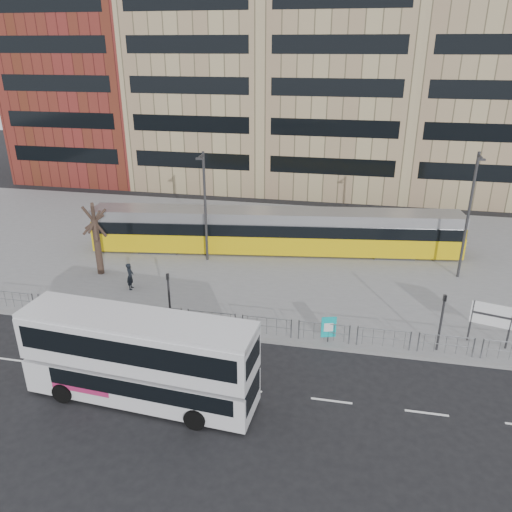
% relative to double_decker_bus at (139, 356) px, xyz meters
% --- Properties ---
extents(ground, '(120.00, 120.00, 0.00)m').
position_rel_double_decker_bus_xyz_m(ground, '(2.17, 5.41, -2.18)').
color(ground, black).
rests_on(ground, ground).
extents(plaza, '(64.00, 24.00, 0.15)m').
position_rel_double_decker_bus_xyz_m(plaza, '(2.17, 17.41, -2.11)').
color(plaza, slate).
rests_on(plaza, ground).
extents(kerb, '(64.00, 0.25, 0.17)m').
position_rel_double_decker_bus_xyz_m(kerb, '(2.17, 5.46, -2.11)').
color(kerb, gray).
rests_on(kerb, ground).
extents(building_row, '(70.40, 18.40, 31.20)m').
position_rel_double_decker_bus_xyz_m(building_row, '(3.72, 39.68, 10.73)').
color(building_row, maroon).
rests_on(building_row, ground).
extents(pedestrian_barrier, '(32.07, 0.07, 1.10)m').
position_rel_double_decker_bus_xyz_m(pedestrian_barrier, '(4.17, 5.91, -1.20)').
color(pedestrian_barrier, gray).
rests_on(pedestrian_barrier, plaza).
extents(road_markings, '(62.00, 0.12, 0.01)m').
position_rel_double_decker_bus_xyz_m(road_markings, '(3.17, 1.41, -2.18)').
color(road_markings, white).
rests_on(road_markings, ground).
extents(double_decker_bus, '(10.24, 3.13, 4.04)m').
position_rel_double_decker_bus_xyz_m(double_decker_bus, '(0.00, 0.00, 0.00)').
color(double_decker_bus, silver).
rests_on(double_decker_bus, ground).
extents(tram, '(26.93, 6.12, 3.16)m').
position_rel_double_decker_bus_xyz_m(tram, '(2.99, 17.60, -0.45)').
color(tram, gold).
rests_on(tram, plaza).
extents(station_sign, '(1.97, 0.57, 2.31)m').
position_rel_double_decker_bus_xyz_m(station_sign, '(15.72, 7.28, -0.43)').
color(station_sign, '#2D2D30').
rests_on(station_sign, plaza).
extents(ad_panel, '(0.76, 0.27, 1.45)m').
position_rel_double_decker_bus_xyz_m(ad_panel, '(7.70, 5.91, -1.19)').
color(ad_panel, '#2D2D30').
rests_on(ad_panel, plaza).
extents(pedestrian, '(0.53, 0.70, 1.73)m').
position_rel_double_decker_bus_xyz_m(pedestrian, '(-4.89, 9.62, -1.17)').
color(pedestrian, black).
rests_on(pedestrian, plaza).
extents(traffic_light_west, '(0.20, 0.23, 3.10)m').
position_rel_double_decker_bus_xyz_m(traffic_light_west, '(-0.87, 5.91, -0.06)').
color(traffic_light_west, '#2D2D30').
rests_on(traffic_light_west, plaza).
extents(traffic_light_east, '(0.19, 0.22, 3.10)m').
position_rel_double_decker_bus_xyz_m(traffic_light_east, '(13.15, 6.25, -0.06)').
color(traffic_light_east, '#2D2D30').
rests_on(traffic_light_east, plaza).
extents(lamp_post_west, '(0.45, 1.04, 7.75)m').
position_rel_double_decker_bus_xyz_m(lamp_post_west, '(-1.49, 14.96, 2.21)').
color(lamp_post_west, '#2D2D30').
rests_on(lamp_post_west, plaza).
extents(lamp_post_east, '(0.45, 1.04, 8.30)m').
position_rel_double_decker_bus_xyz_m(lamp_post_east, '(15.66, 15.50, 2.49)').
color(lamp_post_east, '#2D2D30').
rests_on(lamp_post_east, plaza).
extents(bare_tree, '(4.19, 4.19, 7.00)m').
position_rel_double_decker_bus_xyz_m(bare_tree, '(-7.88, 11.39, 3.04)').
color(bare_tree, black).
rests_on(bare_tree, plaza).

